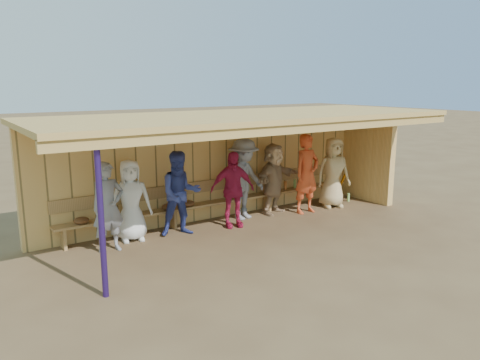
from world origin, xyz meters
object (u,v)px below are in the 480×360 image
Objects in this scene: player_a at (108,207)px; player_d at (232,189)px; player_b at (131,200)px; player_e at (244,179)px; bench at (222,196)px; player_h at (333,172)px; player_f at (274,179)px; player_g at (307,174)px; player_c at (180,194)px.

player_a is 2.76m from player_d.
player_e is at bearing 10.29° from player_b.
bench is (2.90, 0.67, -0.33)m from player_a.
player_f is at bearing -172.27° from player_h.
player_a is 0.91× the size of player_e.
player_f reaches higher than player_a.
player_e is at bearing -1.39° from player_a.
player_e is 0.98× the size of player_g.
player_c is 0.99× the size of player_h.
player_g is 0.93m from player_h.
player_d is 0.89× the size of player_e.
player_f reaches higher than player_b.
player_c reaches higher than player_b.
player_b is 0.94× the size of player_c.
bench is (-0.41, 0.31, -0.41)m from player_e.
player_a is 2.99m from bench.
player_d is 0.75m from bench.
player_b is at bearing 172.87° from player_g.
player_d is (2.76, 0.00, -0.02)m from player_a.
player_g reaches higher than player_a.
player_e is 1.09× the size of player_f.
player_h is (2.48, -0.39, -0.05)m from player_e.
player_h is (3.03, -0.02, 0.05)m from player_d.
player_f reaches higher than bench.
player_h reaches higher than player_d.
player_e is at bearing 49.21° from player_d.
player_c is (0.98, -0.24, 0.06)m from player_b.
player_e is (2.73, 0.00, 0.12)m from player_b.
player_a reaches higher than player_d.
bench is (-1.98, 0.73, -0.44)m from player_g.
player_c is 1.77m from player_e.
player_f is at bearing 148.99° from player_g.
player_b is at bearing -179.35° from player_c.
player_b is 4.31m from player_g.
player_e is (3.31, 0.37, 0.08)m from player_a.
player_f is 0.23× the size of bench.
player_a is at bearing 174.59° from player_e.
player_b is 2.36m from bench.
player_a is at bearing -160.89° from player_c.
player_a is at bearing 165.41° from player_f.
bench is at bearing 17.80° from player_b.
player_c is at bearing -157.79° from bench.
player_e is at bearing 158.99° from player_f.
player_a is 1.02× the size of player_d.
player_b is 0.96× the size of player_f.
player_c is 2.62m from player_f.
player_g is at bearing -157.59° from player_h.
player_g is at bearing -20.22° from bench.
player_d is at bearing -7.66° from player_a.
player_f reaches higher than player_d.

